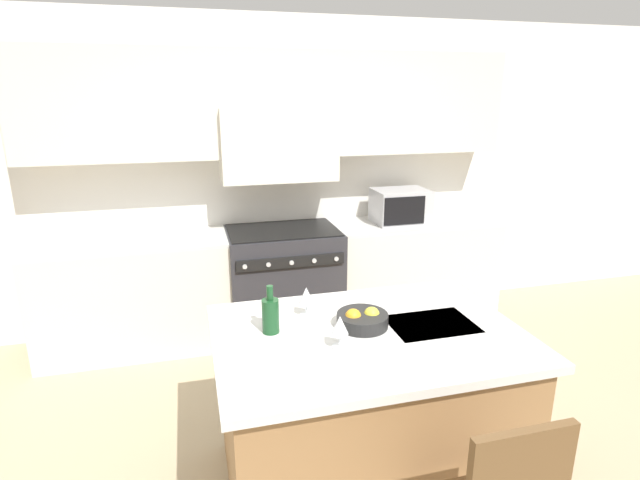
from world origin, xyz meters
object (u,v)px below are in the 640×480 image
object	(u,v)px
range_stove	(284,281)
wine_glass_near	(340,326)
microwave	(401,206)
wine_glass_far	(306,296)
wine_bottle	(270,315)
fruit_bowl	(362,319)

from	to	relation	value
range_stove	wine_glass_near	size ratio (longest dim) A/B	5.94
range_stove	microwave	size ratio (longest dim) A/B	1.98
microwave	wine_glass_far	xyz separation A→B (m)	(-1.27, -1.66, -0.06)
microwave	wine_bottle	distance (m)	2.34
wine_glass_near	wine_glass_far	distance (m)	0.39
wine_glass_far	fruit_bowl	bearing A→B (deg)	-39.27
microwave	wine_bottle	world-z (taller)	microwave
wine_bottle	wine_glass_far	world-z (taller)	wine_bottle
microwave	wine_glass_near	size ratio (longest dim) A/B	3.00
wine_glass_near	wine_glass_far	size ratio (longest dim) A/B	1.00
range_stove	wine_glass_near	distance (m)	2.10
microwave	fruit_bowl	world-z (taller)	microwave
microwave	fruit_bowl	bearing A→B (deg)	-118.79
range_stove	fruit_bowl	size ratio (longest dim) A/B	3.60
wine_bottle	wine_glass_far	bearing A→B (deg)	33.71
wine_glass_near	wine_glass_far	xyz separation A→B (m)	(-0.07, 0.38, 0.00)
wine_glass_far	wine_bottle	bearing A→B (deg)	-146.29
wine_bottle	wine_glass_near	size ratio (longest dim) A/B	1.54
wine_glass_far	wine_glass_near	bearing A→B (deg)	-79.75
microwave	wine_glass_far	world-z (taller)	microwave
wine_glass_near	fruit_bowl	world-z (taller)	wine_glass_near
wine_glass_far	fruit_bowl	world-z (taller)	wine_glass_far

